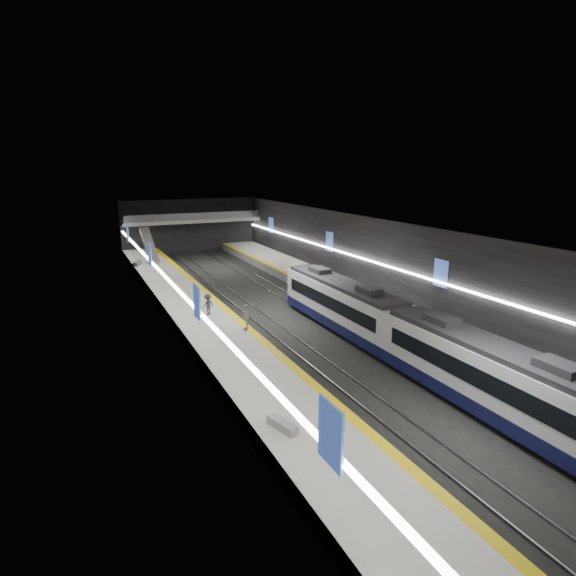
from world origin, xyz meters
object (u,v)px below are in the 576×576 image
train (400,331)px  bench_right_far (364,290)px  passenger_left_a (246,317)px  escalator (149,245)px  bench_left_near (282,425)px  passenger_left_b (208,304)px  bench_left_far (137,263)px  passenger_right_a (502,354)px  bench_right_near (432,315)px

train → bench_right_far: train is taller
passenger_left_a → escalator: bearing=-161.8°
bench_left_near → bench_right_far: bearing=32.2°
passenger_left_b → train: bearing=102.4°
passenger_left_b → escalator: bearing=-114.1°
escalator → passenger_left_a: bearing=-86.4°
bench_left_far → bench_left_near: bearing=-66.1°
bench_left_near → passenger_right_a: passenger_right_a is taller
escalator → bench_left_far: size_ratio=3.95×
train → escalator: escalator is taller
train → bench_right_near: (6.60, 4.38, -1.00)m
train → passenger_left_a: (-8.03, 7.79, -0.22)m
train → bench_left_near: train is taller
train → bench_left_far: train is taller
bench_right_near → passenger_right_a: (-3.01, -9.59, 0.67)m
bench_left_far → passenger_right_a: passenger_right_a is taller
bench_right_near → passenger_right_a: 10.07m
bench_right_far → bench_left_near: bearing=-112.6°
train → passenger_left_a: size_ratio=15.38×
passenger_right_a → passenger_left_b: (-13.20, 17.79, 0.01)m
train → bench_right_far: 14.76m
escalator → passenger_left_b: 26.10m
passenger_left_b → bench_left_near: bearing=59.9°
train → passenger_left_a: 11.19m
bench_left_far → bench_right_near: bearing=-36.5°
bench_left_far → bench_right_far: size_ratio=1.21×
bench_left_near → passenger_right_a: bearing=-12.7°
bench_right_near → passenger_right_a: bearing=-105.2°
bench_left_far → passenger_right_a: size_ratio=1.17×
bench_right_far → passenger_right_a: passenger_right_a is taller
bench_left_near → passenger_left_b: size_ratio=1.00×
bench_right_far → train: bearing=-95.2°
bench_left_near → bench_left_far: (-0.69, 41.99, 0.03)m
escalator → bench_right_far: (16.11, -25.27, -1.70)m
bench_right_near → passenger_left_a: (-14.63, 3.41, 0.78)m
bench_right_far → escalator: bearing=141.8°
bench_right_far → passenger_left_a: size_ratio=0.86×
bench_left_near → passenger_right_a: 14.94m
escalator → bench_right_near: bearing=-64.2°
escalator → passenger_left_b: size_ratio=4.53×
train → escalator: (-10.00, 38.67, 0.70)m
bench_right_near → passenger_left_b: bearing=155.4°
bench_left_near → train: bearing=12.2°
bench_right_far → passenger_left_b: (-15.72, -0.81, 0.68)m
bench_right_near → passenger_left_b: passenger_left_b is taller
train → bench_right_near: train is taller
train → bench_right_near: size_ratio=18.52×
bench_left_near → passenger_left_a: 14.23m
train → passenger_right_a: train is taller
escalator → bench_left_far: 3.75m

